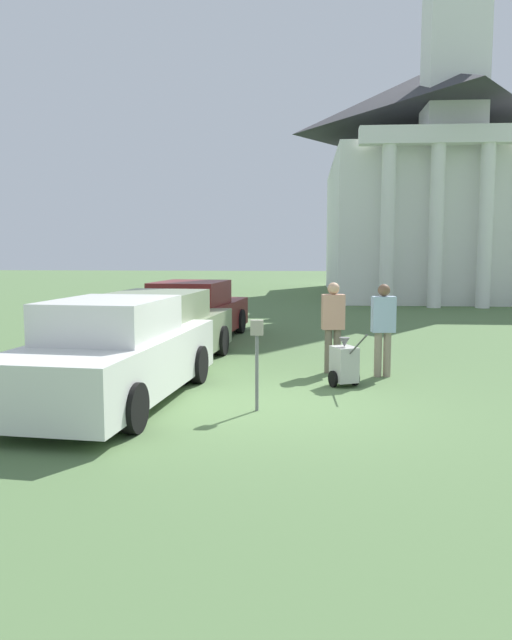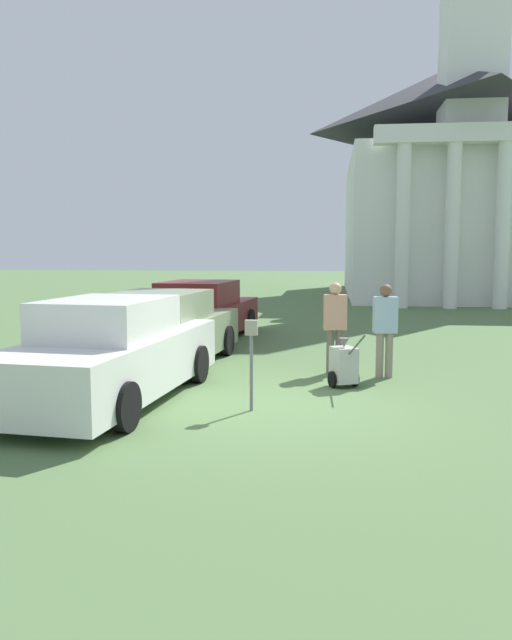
{
  "view_description": "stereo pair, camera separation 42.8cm",
  "coord_description": "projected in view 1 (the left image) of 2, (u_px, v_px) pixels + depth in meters",
  "views": [
    {
      "loc": [
        0.37,
        -9.19,
        2.33
      ],
      "look_at": [
        -0.49,
        1.68,
        1.1
      ],
      "focal_mm": 35.0,
      "sensor_mm": 36.0,
      "label": 1
    },
    {
      "loc": [
        0.8,
        -9.14,
        2.33
      ],
      "look_at": [
        -0.49,
        1.68,
        1.1
      ],
      "focal_mm": 35.0,
      "sensor_mm": 36.0,
      "label": 2
    }
  ],
  "objects": [
    {
      "name": "ground_plane",
      "position": [
        280.0,
        405.0,
        9.39
      ],
      "size": [
        120.0,
        120.0,
        0.0
      ],
      "primitive_type": "plane",
      "color": "#517042"
    },
    {
      "name": "parked_car_white",
      "position": [
        116.0,
        355.0,
        9.5
      ],
      "size": [
        2.29,
        5.12,
        1.6
      ],
      "rotation": [
        0.0,
        0.0,
        -0.1
      ],
      "color": "silver",
      "rests_on": "ground_plane"
    },
    {
      "name": "parked_car_sage",
      "position": [
        160.0,
        332.0,
        12.36
      ],
      "size": [
        2.33,
        5.08,
        1.52
      ],
      "rotation": [
        0.0,
        0.0,
        -0.1
      ],
      "color": "gray",
      "rests_on": "ground_plane"
    },
    {
      "name": "parked_car_maroon",
      "position": [
        193.0,
        314.0,
        15.97
      ],
      "size": [
        2.38,
        5.4,
        1.53
      ],
      "rotation": [
        0.0,
        0.0,
        -0.1
      ],
      "color": "maroon",
      "rests_on": "ground_plane"
    },
    {
      "name": "parking_meter",
      "position": [
        257.0,
        348.0,
        8.97
      ],
      "size": [
        0.18,
        0.09,
        1.33
      ],
      "color": "slate",
      "rests_on": "ground_plane"
    },
    {
      "name": "person_worker",
      "position": [
        333.0,
        322.0,
        11.76
      ],
      "size": [
        0.45,
        0.28,
        1.72
      ],
      "rotation": [
        0.0,
        0.0,
        3.28
      ],
      "color": "#665B4C",
      "rests_on": "ground_plane"
    },
    {
      "name": "person_supervisor",
      "position": [
        383.0,
        324.0,
        11.4
      ],
      "size": [
        0.44,
        0.27,
        1.71
      ],
      "rotation": [
        0.0,
        0.0,
        3.27
      ],
      "color": "gray",
      "rests_on": "ground_plane"
    },
    {
      "name": "equipment_cart",
      "position": [
        344.0,
        364.0,
        10.66
      ],
      "size": [
        0.6,
        0.98,
        1.0
      ],
      "rotation": [
        0.0,
        0.0,
        0.42
      ],
      "color": "#B2B2AD",
      "rests_on": "ground_plane"
    },
    {
      "name": "church",
      "position": [
        427.0,
        176.0,
        31.95
      ],
      "size": [
        9.8,
        15.83,
        23.08
      ],
      "color": "white",
      "rests_on": "ground_plane"
    }
  ]
}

